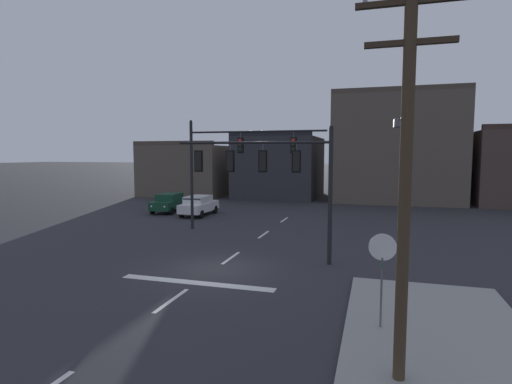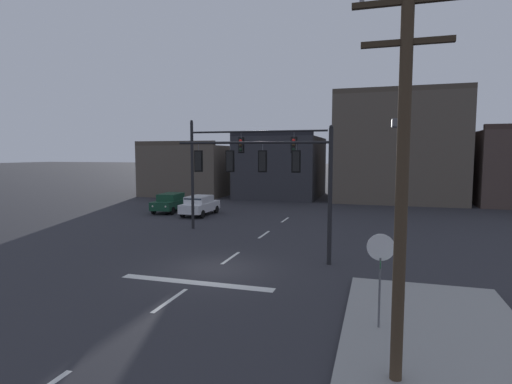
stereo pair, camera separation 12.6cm
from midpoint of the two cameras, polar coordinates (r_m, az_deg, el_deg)
ground_plane at (r=18.25m, az=-5.93°, el=-10.70°), size 400.00×400.00×0.00m
sidewalk_near_corner at (r=13.28m, az=23.60°, el=-17.04°), size 5.00×8.00×0.15m
stop_bar_paint at (r=16.50m, az=-8.63°, el=-12.47°), size 6.40×0.50×0.01m
lane_centreline at (r=20.04m, az=-3.72°, el=-9.20°), size 0.16×26.40×0.01m
signal_mast_near_side at (r=18.71m, az=2.45°, el=3.11°), size 7.16×0.92×6.33m
signal_mast_far_side at (r=26.59m, az=-4.04°, el=4.97°), size 9.07×0.42×7.29m
stop_sign at (r=12.00m, az=17.02°, el=-8.83°), size 0.76×0.64×2.83m
car_lot_nearside at (r=33.78m, az=-8.15°, el=-1.81°), size 1.93×4.46×1.61m
car_lot_middle at (r=36.20m, az=-12.19°, el=-1.40°), size 2.19×4.56×1.61m
utility_pole at (r=9.17m, az=19.84°, el=3.31°), size 2.20×2.80×8.68m
building_row at (r=47.48m, az=22.19°, el=4.19°), size 59.23×12.65×11.49m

